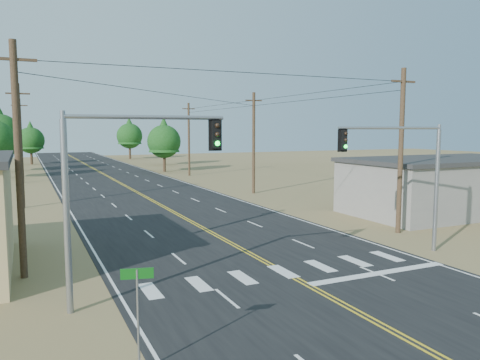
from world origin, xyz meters
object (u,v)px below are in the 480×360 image
street_sign (138,303)px  signal_mast_right (409,166)px  building_right (446,186)px  signal_mast_left (115,176)px

street_sign → signal_mast_right: bearing=36.7°
signal_mast_right → street_sign: signal_mast_right is taller
building_right → signal_mast_right: signal_mast_right is taller
building_right → signal_mast_right: size_ratio=2.27×
signal_mast_left → signal_mast_right: size_ratio=1.05×
signal_mast_left → street_sign: signal_mast_left is taller
signal_mast_left → signal_mast_right: bearing=7.2°
building_right → signal_mast_right: 14.10m
building_right → street_sign: building_right is taller
signal_mast_right → building_right: bearing=47.5°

